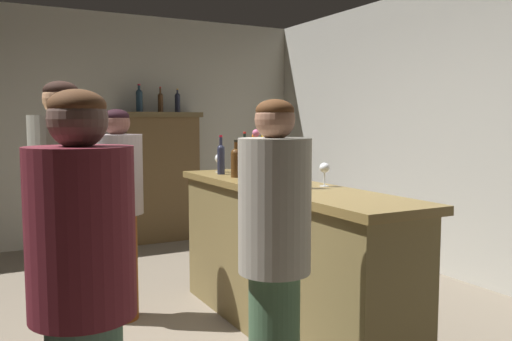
# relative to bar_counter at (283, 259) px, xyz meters

# --- Properties ---
(wall_back) EXTENTS (5.57, 0.12, 2.76)m
(wall_back) POSITION_rel_bar_counter_xyz_m (-0.64, 3.51, 0.85)
(wall_back) COLOR #B2AEA0
(wall_back) RESTS_ON ground
(wall_right) EXTENTS (0.12, 7.02, 2.76)m
(wall_right) POSITION_rel_bar_counter_xyz_m (2.15, -0.00, 0.85)
(wall_right) COLOR #B0AEA4
(wall_right) RESTS_ON ground
(bar_counter) EXTENTS (0.55, 2.40, 1.05)m
(bar_counter) POSITION_rel_bar_counter_xyz_m (0.00, 0.00, 0.00)
(bar_counter) COLOR brown
(bar_counter) RESTS_ON ground
(display_cabinet) EXTENTS (0.98, 0.40, 1.58)m
(display_cabinet) POSITION_rel_bar_counter_xyz_m (0.18, 3.22, 0.30)
(display_cabinet) COLOR brown
(display_cabinet) RESTS_ON ground
(wine_bottle_chardonnay) EXTENTS (0.06, 0.06, 0.34)m
(wine_bottle_chardonnay) POSITION_rel_bar_counter_xyz_m (0.15, 0.86, 0.66)
(wine_bottle_chardonnay) COLOR black
(wine_bottle_chardonnay) RESTS_ON bar_counter
(wine_bottle_pinot) EXTENTS (0.08, 0.08, 0.31)m
(wine_bottle_pinot) POSITION_rel_bar_counter_xyz_m (-0.03, -0.24, 0.66)
(wine_bottle_pinot) COLOR #212236
(wine_bottle_pinot) RESTS_ON bar_counter
(wine_bottle_rose) EXTENTS (0.08, 0.08, 0.28)m
(wine_bottle_rose) POSITION_rel_bar_counter_xyz_m (-0.09, 0.54, 0.64)
(wine_bottle_rose) COLOR #462A11
(wine_bottle_rose) RESTS_ON bar_counter
(wine_bottle_malbec) EXTENTS (0.06, 0.06, 0.31)m
(wine_bottle_malbec) POSITION_rel_bar_counter_xyz_m (-0.09, 0.81, 0.65)
(wine_bottle_malbec) COLOR #222436
(wine_bottle_malbec) RESTS_ON bar_counter
(wine_glass_front) EXTENTS (0.07, 0.07, 0.16)m
(wine_glass_front) POSITION_rel_bar_counter_xyz_m (0.17, -0.24, 0.63)
(wine_glass_front) COLOR white
(wine_glass_front) RESTS_ON bar_counter
(wine_glass_mid) EXTENTS (0.08, 0.08, 0.15)m
(wine_glass_mid) POSITION_rel_bar_counter_xyz_m (-0.03, 0.98, 0.63)
(wine_glass_mid) COLOR white
(wine_glass_mid) RESTS_ON bar_counter
(flower_arrangement) EXTENTS (0.14, 0.13, 0.37)m
(flower_arrangement) POSITION_rel_bar_counter_xyz_m (-0.00, 0.34, 0.69)
(flower_arrangement) COLOR #354775
(flower_arrangement) RESTS_ON bar_counter
(cheese_plate) EXTENTS (0.14, 0.14, 0.01)m
(cheese_plate) POSITION_rel_bar_counter_xyz_m (0.16, 0.53, 0.52)
(cheese_plate) COLOR white
(cheese_plate) RESTS_ON bar_counter
(display_bottle_left) EXTENTS (0.08, 0.08, 0.33)m
(display_bottle_left) POSITION_rel_bar_counter_xyz_m (-0.06, 3.22, 1.20)
(display_bottle_left) COLOR #192E3D
(display_bottle_left) RESTS_ON display_cabinet
(display_bottle_midleft) EXTENTS (0.06, 0.06, 0.31)m
(display_bottle_midleft) POSITION_rel_bar_counter_xyz_m (0.20, 3.22, 1.18)
(display_bottle_midleft) COLOR #482A14
(display_bottle_midleft) RESTS_ON display_cabinet
(display_bottle_center) EXTENTS (0.07, 0.07, 0.29)m
(display_bottle_center) POSITION_rel_bar_counter_xyz_m (0.41, 3.22, 1.18)
(display_bottle_center) COLOR #1F2233
(display_bottle_center) RESTS_ON display_cabinet
(patron_near_entrance) EXTENTS (0.36, 0.36, 1.57)m
(patron_near_entrance) POSITION_rel_bar_counter_xyz_m (-1.53, -1.22, 0.34)
(patron_near_entrance) COLOR #41624F
(patron_near_entrance) RESTS_ON ground
(patron_tall) EXTENTS (0.32, 0.32, 1.66)m
(patron_tall) POSITION_rel_bar_counter_xyz_m (-1.45, -0.31, 0.39)
(patron_tall) COLOR maroon
(patron_tall) RESTS_ON ground
(patron_in_navy) EXTENTS (0.36, 0.36, 1.56)m
(patron_in_navy) POSITION_rel_bar_counter_xyz_m (-0.92, 0.81, 0.32)
(patron_in_navy) COLOR brown
(patron_in_navy) RESTS_ON ground
(patron_redhead) EXTENTS (0.33, 0.33, 1.57)m
(patron_redhead) POSITION_rel_bar_counter_xyz_m (-0.66, -1.03, 0.33)
(patron_redhead) COLOR #405F43
(patron_redhead) RESTS_ON ground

